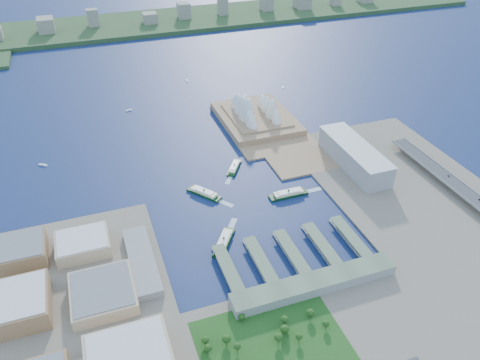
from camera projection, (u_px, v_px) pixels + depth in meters
name	position (u px, v px, depth m)	size (l,w,h in m)	color
ground	(259.00, 222.00, 641.53)	(3000.00, 3000.00, 0.00)	#101C4B
west_land	(74.00, 332.00, 489.65)	(220.00, 390.00, 3.00)	#7B6F5F
south_land	(334.00, 344.00, 477.43)	(720.00, 180.00, 3.00)	#7B6F5F
east_land	(428.00, 206.00, 668.43)	(240.00, 500.00, 3.00)	#7B6F5F
peninsula	(261.00, 125.00, 872.64)	(135.00, 220.00, 3.00)	#9B7755
far_shore	(139.00, 24.00, 1399.99)	(2200.00, 260.00, 12.00)	#2D4926
opera_house	(256.00, 106.00, 870.28)	(134.00, 180.00, 58.00)	white
toaster_building	(354.00, 156.00, 746.28)	(45.00, 155.00, 35.00)	gray
expressway	(468.00, 198.00, 673.12)	(26.00, 340.00, 11.85)	gray
west_buildings	(69.00, 298.00, 508.40)	(200.00, 280.00, 27.00)	olive
ferry_wharves	(291.00, 253.00, 584.48)	(184.00, 90.00, 9.30)	#55684E
terminal_building	(314.00, 284.00, 535.66)	(200.00, 28.00, 12.00)	gray
park	(273.00, 340.00, 470.96)	(150.00, 110.00, 16.00)	#194714
far_skyline	(139.00, 14.00, 1365.53)	(1900.00, 140.00, 55.00)	gray
ferry_a	(204.00, 192.00, 691.10)	(14.22, 55.85, 10.56)	black
ferry_b	(234.00, 166.00, 750.14)	(12.44, 48.88, 9.24)	black
ferry_c	(224.00, 240.00, 602.28)	(14.73, 57.88, 10.94)	black
ferry_d	(288.00, 193.00, 688.92)	(14.98, 58.85, 11.13)	black
boat_a	(43.00, 165.00, 759.92)	(3.71, 14.85, 2.86)	white
boat_b	(129.00, 110.00, 926.38)	(3.87, 11.06, 2.99)	white
boat_c	(283.00, 87.00, 1019.37)	(3.19, 10.94, 2.46)	white
boat_e	(187.00, 80.00, 1051.49)	(3.45, 10.84, 2.66)	white
car_b	(480.00, 200.00, 657.38)	(1.54, 4.42, 1.46)	slate
car_c	(449.00, 176.00, 707.30)	(1.93, 4.74, 1.38)	slate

